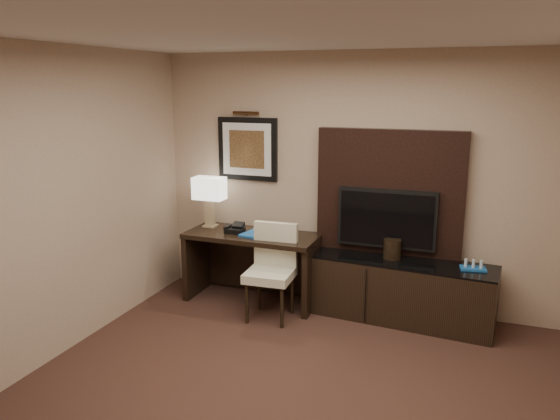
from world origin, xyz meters
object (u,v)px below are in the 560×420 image
at_px(desk, 253,267).
at_px(minibar_tray, 473,265).
at_px(ice_bucket, 392,249).
at_px(desk_chair, 270,274).
at_px(desk_phone, 235,228).
at_px(tv, 387,219).
at_px(table_lamp, 210,203).
at_px(credenza, 400,290).

bearing_deg(desk, minibar_tray, 0.97).
bearing_deg(ice_bucket, desk_chair, -158.03).
bearing_deg(minibar_tray, desk, -179.65).
bearing_deg(desk, ice_bucket, 3.98).
xyz_separation_m(desk, desk_phone, (-0.20, -0.02, 0.43)).
relative_size(tv, table_lamp, 1.78).
bearing_deg(credenza, tv, 148.76).
height_order(table_lamp, minibar_tray, table_lamp).
distance_m(credenza, desk_chair, 1.34).
height_order(tv, desk_chair, tv).
xyz_separation_m(desk_phone, minibar_tray, (2.48, 0.04, -0.14)).
height_order(desk_chair, desk_phone, desk_chair).
bearing_deg(desk_chair, tv, 24.91).
relative_size(ice_bucket, minibar_tray, 0.84).
xyz_separation_m(tv, minibar_tray, (0.87, -0.18, -0.34)).
bearing_deg(table_lamp, tv, 2.35).
bearing_deg(desk_chair, credenza, 15.65).
xyz_separation_m(credenza, minibar_tray, (0.67, -0.04, 0.36)).
bearing_deg(table_lamp, credenza, -1.55).
distance_m(credenza, tv, 0.74).
xyz_separation_m(desk, table_lamp, (-0.56, 0.11, 0.67)).
relative_size(desk_chair, table_lamp, 1.71).
bearing_deg(desk_chair, desk, 130.11).
xyz_separation_m(table_lamp, ice_bucket, (2.06, -0.02, -0.32)).
bearing_deg(desk_chair, ice_bucket, 18.91).
bearing_deg(credenza, ice_bucket, 165.30).
xyz_separation_m(tv, desk_phone, (-1.61, -0.21, -0.20)).
distance_m(tv, table_lamp, 1.98).
distance_m(ice_bucket, minibar_tray, 0.79).
distance_m(desk_chair, table_lamp, 1.18).
bearing_deg(tv, table_lamp, -177.65).
height_order(credenza, desk_phone, desk_phone).
xyz_separation_m(desk, credenza, (1.61, 0.05, -0.07)).
relative_size(credenza, minibar_tray, 7.81).
bearing_deg(ice_bucket, table_lamp, 179.43).
relative_size(tv, minibar_tray, 4.24).
xyz_separation_m(ice_bucket, minibar_tray, (0.78, -0.07, -0.06)).
relative_size(desk, desk_chair, 1.50).
distance_m(table_lamp, desk_phone, 0.46).
relative_size(desk_phone, minibar_tray, 0.80).
relative_size(credenza, tv, 1.84).
xyz_separation_m(tv, desk_chair, (-1.06, -0.57, -0.54)).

